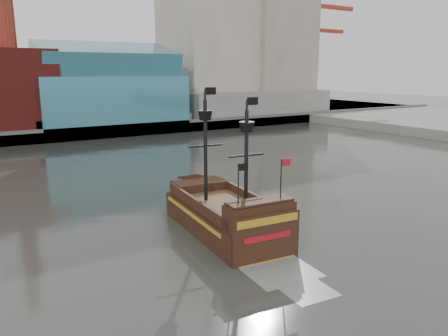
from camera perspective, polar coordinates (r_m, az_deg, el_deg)
ground at (r=32.12m, az=7.23°, el=-11.56°), size 400.00×400.00×0.00m
promenade_far at (r=116.75m, az=-22.55°, el=5.70°), size 220.00×60.00×2.00m
seawall at (r=87.93m, az=-19.31°, el=4.19°), size 220.00×1.00×2.60m
skyline at (r=110.40m, az=-20.15°, el=17.83°), size 149.00×45.00×62.00m
crane_a at (r=143.00m, az=11.49°, el=14.77°), size 22.50×4.00×32.25m
crane_b at (r=156.75m, az=11.50°, el=13.26°), size 19.10×4.00×26.25m
pirate_ship at (r=36.19m, az=0.18°, el=-6.67°), size 6.54×17.28×12.65m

